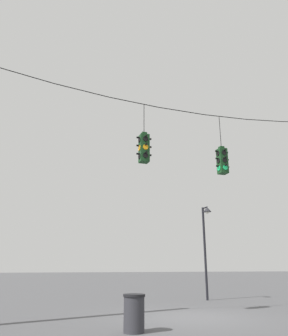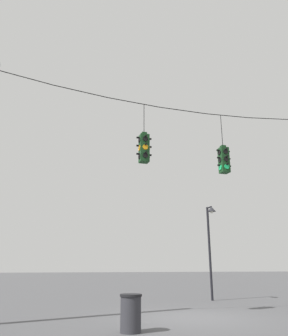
# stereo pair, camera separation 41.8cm
# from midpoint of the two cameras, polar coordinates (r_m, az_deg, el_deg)

# --- Properties ---
(ground_plane) EXTENTS (200.00, 200.00, 0.00)m
(ground_plane) POSITION_cam_midpoint_polar(r_m,az_deg,el_deg) (11.95, 7.52, -24.43)
(ground_plane) COLOR #4C4C4F
(span_wire) EXTENTS (14.20, 0.03, 0.60)m
(span_wire) POSITION_cam_midpoint_polar(r_m,az_deg,el_deg) (13.61, 5.73, 10.56)
(span_wire) COLOR black
(traffic_light_over_intersection) EXTENTS (0.58, 0.58, 2.37)m
(traffic_light_over_intersection) POSITION_cam_midpoint_polar(r_m,az_deg,el_deg) (12.26, -0.98, 3.51)
(traffic_light_over_intersection) COLOR #143819
(traffic_light_near_right_pole) EXTENTS (0.58, 0.58, 2.51)m
(traffic_light_near_right_pole) POSITION_cam_midpoint_polar(r_m,az_deg,el_deg) (13.54, 12.61, 1.26)
(traffic_light_near_right_pole) COLOR #143819
(street_lamp) EXTENTS (0.43, 0.75, 4.70)m
(street_lamp) POSITION_cam_midpoint_polar(r_m,az_deg,el_deg) (17.80, 10.07, -10.99)
(street_lamp) COLOR black
(street_lamp) RESTS_ON ground_plane
(trash_bin) EXTENTS (0.58, 0.58, 0.92)m
(trash_bin) POSITION_cam_midpoint_polar(r_m,az_deg,el_deg) (9.22, -3.17, -23.90)
(trash_bin) COLOR #2D2D33
(trash_bin) RESTS_ON ground_plane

